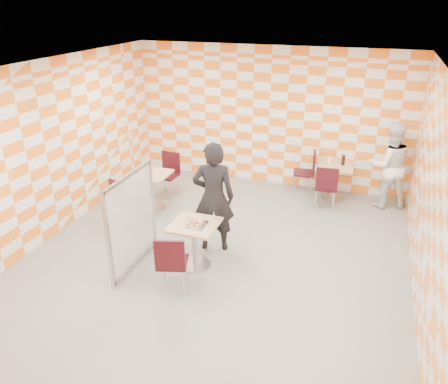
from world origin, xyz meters
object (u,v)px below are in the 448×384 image
chair_second_side (308,169)px  partition (132,220)px  man_dark (213,197)px  chair_second_front (326,184)px  second_table (335,176)px  sport_bottle (330,159)px  chair_empty_near (123,199)px  soda_bottle (343,160)px  man_white (389,165)px  chair_main_front (171,260)px  empty_table (152,185)px  chair_empty_far (169,170)px  main_table (195,238)px

chair_second_side → partition: size_ratio=0.60×
man_dark → chair_second_front: bearing=-143.3°
chair_second_front → second_table: bearing=79.8°
chair_second_front → sport_bottle: bearing=93.5°
chair_empty_near → man_dark: man_dark is taller
soda_bottle → man_white: bearing=-3.8°
second_table → partition: partition is taller
chair_main_front → soda_bottle: (1.94, 4.07, 0.31)m
empty_table → chair_second_front: bearing=18.0°
man_dark → empty_table: bearing=-46.6°
empty_table → chair_empty_far: (0.02, 0.74, 0.04)m
chair_empty_near → chair_second_front: bearing=28.7°
second_table → empty_table: 3.75m
chair_second_side → man_dark: (-1.12, -2.78, 0.39)m
man_dark → man_white: (2.70, 2.65, -0.07)m
chair_second_front → man_dark: size_ratio=0.50×
empty_table → man_dark: (1.68, -1.00, 0.42)m
sport_bottle → man_dark: bearing=-119.7°
chair_second_front → chair_main_front: bearing=-116.6°
chair_second_side → chair_empty_far: same height
man_dark → sport_bottle: bearing=-135.4°
empty_table → sport_bottle: 3.67m
second_table → man_white: man_white is taller
second_table → man_dark: man_dark is taller
main_table → chair_second_side: size_ratio=0.81×
chair_second_side → soda_bottle: size_ratio=4.02×
chair_empty_far → partition: bearing=-76.0°
main_table → man_dark: size_ratio=0.40×
chair_second_front → chair_second_side: size_ratio=1.00×
chair_main_front → chair_second_front: bearing=63.4°
main_table → chair_empty_near: bearing=155.0°
main_table → man_dark: man_dark is taller
sport_bottle → soda_bottle: 0.27m
chair_main_front → chair_second_side: same height
partition → man_white: (3.69, 3.55, 0.08)m
second_table → soda_bottle: size_ratio=3.26×
chair_empty_near → man_dark: 1.87m
second_table → man_dark: (-1.69, -2.65, 0.42)m
chair_main_front → sport_bottle: 4.42m
sport_bottle → chair_empty_near: bearing=-143.2°
second_table → man_white: 1.07m
chair_empty_far → partition: 2.73m
man_dark → main_table: bearing=66.5°
chair_second_side → empty_table: bearing=-147.5°
man_dark → sport_bottle: 3.13m
main_table → sport_bottle: sport_bottle is taller
man_dark → soda_bottle: (1.82, 2.71, -0.08)m
second_table → chair_second_front: 0.60m
chair_second_side → sport_bottle: sport_bottle is taller
chair_second_front → chair_empty_near: bearing=-151.3°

